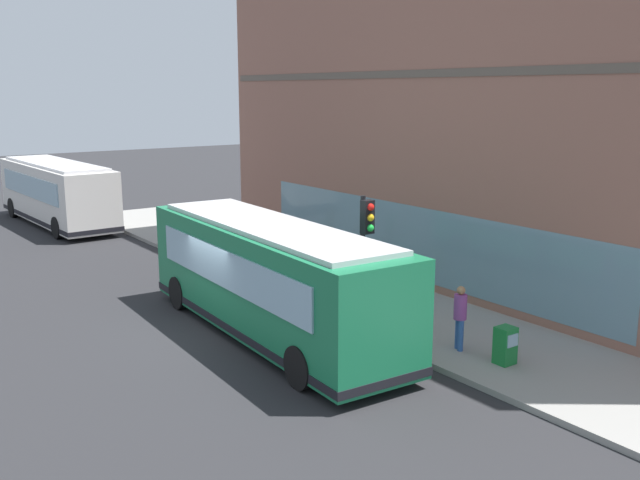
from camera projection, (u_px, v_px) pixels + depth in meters
ground at (225, 329)px, 19.59m from camera, size 120.00×120.00×0.00m
sidewalk_curb at (360, 298)px, 22.30m from camera, size 4.34×40.00×0.15m
building_corner at (512, 94)px, 24.84m from camera, size 9.16×22.70×12.68m
city_bus_nearside at (270, 280)px, 18.80m from camera, size 3.00×10.15×3.07m
city_bus_far_down_street at (57, 193)px, 34.55m from camera, size 2.97×10.14×3.07m
traffic_light_near_corner at (366, 236)px, 19.02m from camera, size 0.32×0.49×3.57m
fire_hydrant at (338, 278)px, 22.94m from camera, size 0.35×0.35×0.74m
pedestrian_near_hydrant at (275, 231)px, 27.57m from camera, size 0.32×0.32×1.68m
pedestrian_walking_along_curb at (460, 314)px, 17.46m from camera, size 0.32×0.32×1.63m
pedestrian_by_light_pole at (266, 246)px, 25.19m from camera, size 0.32×0.32×1.56m
newspaper_vending_box at (505, 345)px, 16.65m from camera, size 0.44×0.42×0.90m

